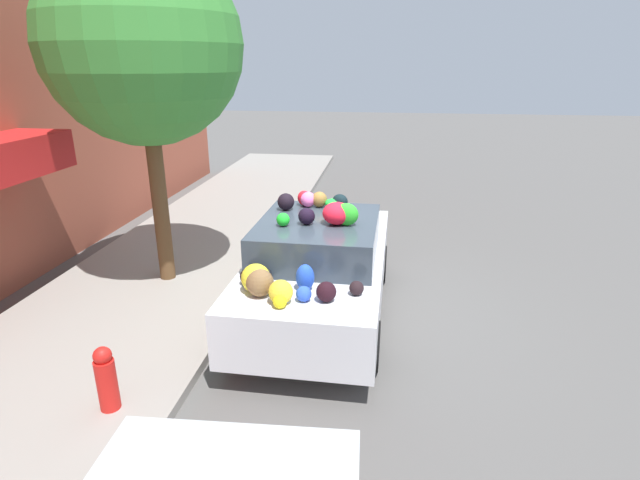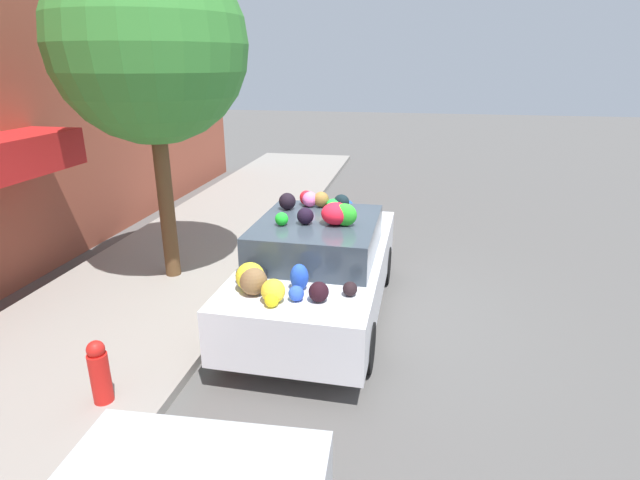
% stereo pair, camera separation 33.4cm
% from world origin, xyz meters
% --- Properties ---
extents(ground_plane, '(60.00, 60.00, 0.00)m').
position_xyz_m(ground_plane, '(0.00, 0.00, 0.00)').
color(ground_plane, '#565451').
extents(sidewalk_curb, '(24.00, 3.20, 0.12)m').
position_xyz_m(sidewalk_curb, '(0.00, 2.70, 0.06)').
color(sidewalk_curb, gray).
rests_on(sidewalk_curb, ground).
extents(street_tree, '(2.80, 2.80, 4.93)m').
position_xyz_m(street_tree, '(0.64, 2.52, 3.64)').
color(street_tree, brown).
rests_on(street_tree, sidewalk_curb).
extents(fire_hydrant, '(0.20, 0.20, 0.70)m').
position_xyz_m(fire_hydrant, '(-2.52, 1.73, 0.47)').
color(fire_hydrant, red).
rests_on(fire_hydrant, sidewalk_curb).
extents(art_car, '(4.11, 1.85, 1.75)m').
position_xyz_m(art_car, '(-0.05, -0.06, 0.77)').
color(art_car, silver).
rests_on(art_car, ground).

